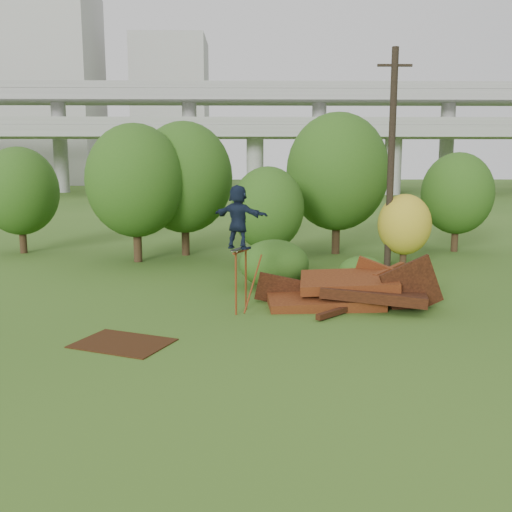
{
  "coord_description": "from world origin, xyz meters",
  "views": [
    {
      "loc": [
        -1.07,
        -14.99,
        4.46
      ],
      "look_at": [
        -0.8,
        2.0,
        1.6
      ],
      "focal_mm": 40.0,
      "sensor_mm": 36.0,
      "label": 1
    }
  ],
  "objects_px": {
    "skater": "(238,217)",
    "utility_pole": "(391,158)",
    "flat_plate": "(123,343)",
    "scrap_pile": "(348,292)"
  },
  "relations": [
    {
      "from": "skater",
      "to": "flat_plate",
      "type": "height_order",
      "value": "skater"
    },
    {
      "from": "flat_plate",
      "to": "skater",
      "type": "bearing_deg",
      "value": 44.72
    },
    {
      "from": "scrap_pile",
      "to": "utility_pole",
      "type": "relative_size",
      "value": 0.65
    },
    {
      "from": "flat_plate",
      "to": "scrap_pile",
      "type": "bearing_deg",
      "value": 31.07
    },
    {
      "from": "flat_plate",
      "to": "utility_pole",
      "type": "xyz_separation_m",
      "value": [
        8.99,
        10.08,
        4.52
      ]
    },
    {
      "from": "flat_plate",
      "to": "utility_pole",
      "type": "height_order",
      "value": "utility_pole"
    },
    {
      "from": "skater",
      "to": "utility_pole",
      "type": "relative_size",
      "value": 0.21
    },
    {
      "from": "scrap_pile",
      "to": "flat_plate",
      "type": "xyz_separation_m",
      "value": [
        -6.21,
        -3.74,
        -0.4
      ]
    },
    {
      "from": "scrap_pile",
      "to": "skater",
      "type": "xyz_separation_m",
      "value": [
        -3.39,
        -0.95,
        2.44
      ]
    },
    {
      "from": "skater",
      "to": "utility_pole",
      "type": "height_order",
      "value": "utility_pole"
    }
  ]
}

